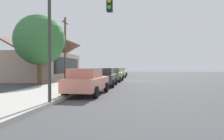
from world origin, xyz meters
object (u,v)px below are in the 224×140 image
at_px(car_charcoal, 104,77).
at_px(car_silver, 121,72).
at_px(shade_tree, 40,40).
at_px(car_coral, 87,81).
at_px(utility_pole_wooden, 65,48).
at_px(traffic_light_main, 73,24).
at_px(car_ivory, 122,72).
at_px(car_mustard, 116,73).
at_px(car_olive, 113,75).
at_px(fire_hydrant_red, 111,74).

height_order(car_charcoal, car_silver, same).
bearing_deg(shade_tree, car_coral, -137.04).
bearing_deg(utility_pole_wooden, traffic_light_main, -159.53).
xyz_separation_m(car_charcoal, car_silver, (17.59, -0.07, -0.00)).
bearing_deg(car_ivory, car_silver, -176.24).
bearing_deg(car_charcoal, car_coral, 177.93).
xyz_separation_m(car_ivory, traffic_light_main, (-33.64, -0.34, 2.68)).
bearing_deg(car_coral, car_charcoal, 1.41).
relative_size(shade_tree, utility_pole_wooden, 0.89).
bearing_deg(car_mustard, car_coral, -176.94).
height_order(traffic_light_main, utility_pole_wooden, utility_pole_wooden).
relative_size(car_olive, shade_tree, 0.73).
relative_size(shade_tree, fire_hydrant_red, 9.35).
relative_size(car_mustard, fire_hydrant_red, 6.92).
bearing_deg(car_olive, car_coral, -179.24).
xyz_separation_m(car_mustard, car_silver, (5.80, -0.23, -0.00)).
bearing_deg(car_mustard, car_ivory, 3.00).
bearing_deg(shade_tree, utility_pole_wooden, -9.54).
height_order(car_charcoal, fire_hydrant_red, car_charcoal).
distance_m(car_mustard, fire_hydrant_red, 5.45).
xyz_separation_m(car_coral, fire_hydrant_red, (23.07, 1.37, -0.32)).
height_order(shade_tree, fire_hydrant_red, shade_tree).
distance_m(car_ivory, traffic_light_main, 33.75).
relative_size(utility_pole_wooden, fire_hydrant_red, 10.56).
bearing_deg(car_coral, car_mustard, 2.73).
relative_size(car_charcoal, car_mustard, 0.98).
relative_size(car_charcoal, shade_tree, 0.73).
relative_size(car_charcoal, car_ivory, 1.09).
height_order(car_mustard, shade_tree, shade_tree).
bearing_deg(car_silver, car_charcoal, 178.23).
xyz_separation_m(car_olive, shade_tree, (-5.67, 6.40, 3.43)).
distance_m(car_coral, shade_tree, 9.69).
height_order(car_mustard, car_silver, same).
xyz_separation_m(car_coral, shade_tree, (6.63, 6.17, 3.43)).
distance_m(car_coral, car_silver, 23.59).
bearing_deg(car_mustard, car_silver, 0.67).
bearing_deg(car_coral, fire_hydrant_red, 6.00).
relative_size(traffic_light_main, utility_pole_wooden, 0.69).
bearing_deg(fire_hydrant_red, car_olive, -171.59).
bearing_deg(fire_hydrant_red, shade_tree, 163.69).
distance_m(utility_pole_wooden, fire_hydrant_red, 12.76).
relative_size(car_coral, car_ivory, 1.08).
distance_m(car_mustard, shade_tree, 13.19).
bearing_deg(car_coral, car_ivory, 2.71).
distance_m(car_mustard, car_silver, 5.80).
relative_size(car_charcoal, traffic_light_main, 0.93).
distance_m(car_ivory, fire_hydrant_red, 7.00).
bearing_deg(shade_tree, car_charcoal, -95.79).
height_order(car_charcoal, car_olive, same).
height_order(car_coral, car_mustard, same).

